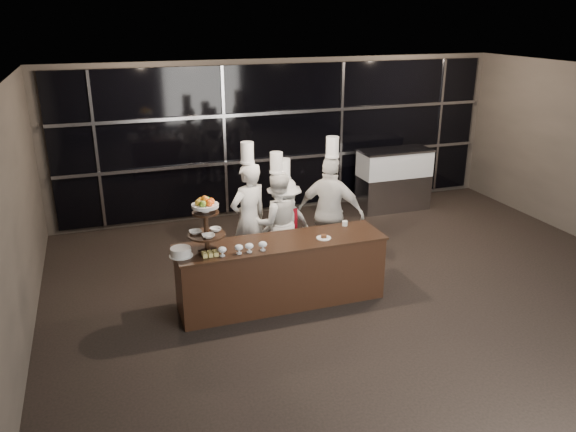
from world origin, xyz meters
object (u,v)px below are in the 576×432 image
object	(u,v)px
buffet_counter	(281,272)
display_case	(394,176)
display_stand	(206,220)
layer_cake	(181,252)
chef_a	(249,218)
chef_c	(284,223)
chef_d	(331,212)
chef_b	(277,222)

from	to	relation	value
buffet_counter	display_case	xyz separation A→B (m)	(3.41, 3.02, 0.22)
buffet_counter	display_case	world-z (taller)	display_case
display_stand	layer_cake	bearing A→B (deg)	-171.78
chef_a	chef_c	distance (m)	0.59
display_stand	chef_d	size ratio (longest dim) A/B	0.36
buffet_counter	layer_cake	world-z (taller)	layer_cake
layer_cake	chef_c	xyz separation A→B (m)	(1.75, 1.14, -0.23)
chef_d	chef_b	bearing A→B (deg)	170.63
display_case	chef_c	size ratio (longest dim) A/B	0.82
display_stand	display_case	xyz separation A→B (m)	(4.41, 3.02, -0.65)
chef_b	chef_c	world-z (taller)	chef_b
chef_b	display_stand	bearing A→B (deg)	-141.55
buffet_counter	chef_d	bearing A→B (deg)	38.55
chef_b	display_case	bearing A→B (deg)	32.70
display_stand	chef_b	xyz separation A→B (m)	(1.27, 1.00, -0.53)
buffet_counter	display_stand	size ratio (longest dim) A/B	3.81
layer_cake	chef_a	distance (m)	1.61
chef_c	chef_d	distance (m)	0.73
display_stand	chef_b	bearing A→B (deg)	38.45
chef_a	buffet_counter	bearing A→B (deg)	-81.18
display_case	chef_c	bearing A→B (deg)	-147.16
chef_a	display_stand	bearing A→B (deg)	-128.78
layer_cake	chef_a	size ratio (longest dim) A/B	0.15
buffet_counter	chef_c	size ratio (longest dim) A/B	1.62
chef_b	chef_c	distance (m)	0.18
display_case	chef_d	distance (m)	3.18
buffet_counter	layer_cake	xyz separation A→B (m)	(-1.35, -0.05, 0.51)
display_case	buffet_counter	bearing A→B (deg)	-138.44
buffet_counter	chef_c	bearing A→B (deg)	69.40
chef_c	layer_cake	bearing A→B (deg)	-147.06
display_stand	buffet_counter	bearing A→B (deg)	0.01
chef_a	chef_c	world-z (taller)	chef_a
layer_cake	chef_d	distance (m)	2.60
buffet_counter	chef_c	xyz separation A→B (m)	(0.41, 1.09, 0.28)
buffet_counter	display_case	distance (m)	4.56
display_stand	chef_c	size ratio (longest dim) A/B	0.42
layer_cake	chef_a	world-z (taller)	chef_a
buffet_counter	layer_cake	bearing A→B (deg)	-177.87
buffet_counter	chef_a	xyz separation A→B (m)	(-0.16, 1.04, 0.44)
layer_cake	chef_b	distance (m)	1.93
display_stand	chef_d	bearing A→B (deg)	22.56
layer_cake	chef_b	size ratio (longest dim) A/B	0.16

